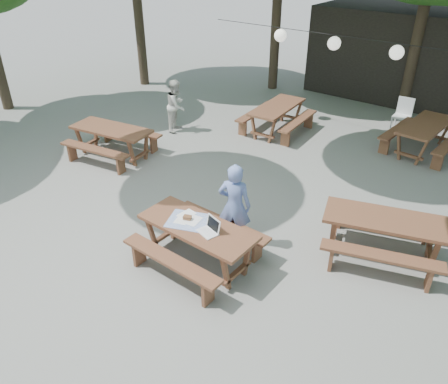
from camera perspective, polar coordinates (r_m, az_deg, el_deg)
name	(u,v)px	position (r m, az deg, el deg)	size (l,w,h in m)	color
ground	(185,232)	(8.24, -5.06, -5.22)	(80.00, 80.00, 0.00)	slate
pavilion	(411,54)	(16.21, 23.20, 16.23)	(6.00, 3.00, 2.80)	black
main_picnic_table	(198,243)	(7.31, -3.40, -6.68)	(2.00, 1.58, 0.75)	brown
picnic_table_nw	(113,142)	(11.18, -14.32, 6.39)	(2.16, 1.90, 0.75)	brown
picnic_table_ne	(382,236)	(7.94, 19.97, -5.40)	(2.30, 2.10, 0.75)	brown
picnic_table_far_w	(277,118)	(12.38, 6.88, 9.54)	(1.74, 2.06, 0.75)	brown
picnic_table_far_e	(423,138)	(12.15, 24.55, 6.49)	(1.70, 2.05, 0.75)	brown
woman	(235,206)	(7.51, 1.40, -1.79)	(0.58, 0.38, 1.58)	#6D84C8
second_person	(177,106)	(12.36, -6.22, 11.16)	(0.70, 0.54, 1.43)	silver
plastic_chair	(401,121)	(13.41, 22.07, 8.56)	(0.45, 0.45, 0.90)	silver
laptop	(210,229)	(6.91, -1.82, -4.80)	(0.39, 0.34, 0.24)	white
tabletop_clutter	(188,220)	(7.22, -4.76, -3.64)	(0.81, 0.76, 0.08)	#345BB4
paper_lanterns	(335,43)	(12.07, 14.25, 18.32)	(9.00, 0.34, 0.38)	black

